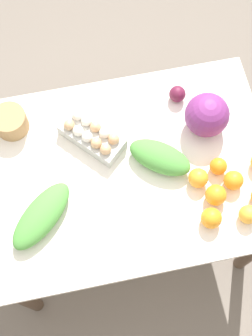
{
  "coord_description": "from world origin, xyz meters",
  "views": [
    {
      "loc": [
        -0.13,
        -0.64,
        2.42
      ],
      "look_at": [
        0.0,
        0.0,
        0.73
      ],
      "focal_mm": 50.0,
      "sensor_mm": 36.0,
      "label": 1
    }
  ],
  "objects_px": {
    "greens_bunch_dandelion": "(160,157)",
    "orange_0": "(218,166)",
    "beet_root": "(177,94)",
    "paper_bag": "(11,122)",
    "orange_2": "(216,195)",
    "cabbage_purple": "(207,115)",
    "orange_7": "(198,178)",
    "orange_4": "(211,218)",
    "orange_6": "(248,215)",
    "orange_1": "(234,180)",
    "egg_carton": "(92,135)",
    "greens_bunch_kale": "(41,216)"
  },
  "relations": [
    {
      "from": "cabbage_purple",
      "to": "orange_6",
      "type": "distance_m",
      "value": 0.41
    },
    {
      "from": "paper_bag",
      "to": "orange_7",
      "type": "height_order",
      "value": "paper_bag"
    },
    {
      "from": "egg_carton",
      "to": "orange_0",
      "type": "height_order",
      "value": "egg_carton"
    },
    {
      "from": "egg_carton",
      "to": "beet_root",
      "type": "relative_size",
      "value": 3.99
    },
    {
      "from": "beet_root",
      "to": "orange_1",
      "type": "relative_size",
      "value": 0.9
    },
    {
      "from": "cabbage_purple",
      "to": "orange_6",
      "type": "relative_size",
      "value": 2.46
    },
    {
      "from": "orange_0",
      "to": "orange_7",
      "type": "relative_size",
      "value": 0.88
    },
    {
      "from": "egg_carton",
      "to": "orange_1",
      "type": "relative_size",
      "value": 3.59
    },
    {
      "from": "beet_root",
      "to": "orange_6",
      "type": "bearing_deg",
      "value": -76.13
    },
    {
      "from": "egg_carton",
      "to": "orange_6",
      "type": "bearing_deg",
      "value": -172.82
    },
    {
      "from": "orange_1",
      "to": "orange_0",
      "type": "bearing_deg",
      "value": 120.27
    },
    {
      "from": "orange_7",
      "to": "egg_carton",
      "type": "bearing_deg",
      "value": 145.06
    },
    {
      "from": "egg_carton",
      "to": "beet_root",
      "type": "bearing_deg",
      "value": -115.34
    },
    {
      "from": "paper_bag",
      "to": "orange_0",
      "type": "xyz_separation_m",
      "value": [
        0.76,
        -0.34,
        -0.01
      ]
    },
    {
      "from": "greens_bunch_dandelion",
      "to": "orange_6",
      "type": "relative_size",
      "value": 3.52
    },
    {
      "from": "orange_2",
      "to": "orange_4",
      "type": "xyz_separation_m",
      "value": [
        -0.04,
        -0.08,
        -0.0
      ]
    },
    {
      "from": "orange_2",
      "to": "orange_7",
      "type": "height_order",
      "value": "orange_2"
    },
    {
      "from": "cabbage_purple",
      "to": "paper_bag",
      "type": "height_order",
      "value": "cabbage_purple"
    },
    {
      "from": "beet_root",
      "to": "orange_7",
      "type": "distance_m",
      "value": 0.37
    },
    {
      "from": "beet_root",
      "to": "orange_2",
      "type": "height_order",
      "value": "orange_2"
    },
    {
      "from": "orange_4",
      "to": "orange_6",
      "type": "xyz_separation_m",
      "value": [
        0.14,
        -0.01,
        -0.0
      ]
    },
    {
      "from": "cabbage_purple",
      "to": "orange_7",
      "type": "relative_size",
      "value": 2.28
    },
    {
      "from": "beet_root",
      "to": "orange_0",
      "type": "height_order",
      "value": "same"
    },
    {
      "from": "orange_0",
      "to": "orange_2",
      "type": "relative_size",
      "value": 0.84
    },
    {
      "from": "orange_4",
      "to": "orange_1",
      "type": "bearing_deg",
      "value": 45.98
    },
    {
      "from": "orange_4",
      "to": "orange_7",
      "type": "xyz_separation_m",
      "value": [
        -0.01,
        0.16,
        -0.0
      ]
    },
    {
      "from": "egg_carton",
      "to": "beet_root",
      "type": "height_order",
      "value": "egg_carton"
    },
    {
      "from": "orange_4",
      "to": "orange_6",
      "type": "height_order",
      "value": "orange_4"
    },
    {
      "from": "orange_0",
      "to": "orange_2",
      "type": "height_order",
      "value": "orange_2"
    },
    {
      "from": "cabbage_purple",
      "to": "greens_bunch_dandelion",
      "type": "xyz_separation_m",
      "value": [
        -0.21,
        -0.12,
        -0.04
      ]
    },
    {
      "from": "egg_carton",
      "to": "orange_0",
      "type": "bearing_deg",
      "value": -158.77
    },
    {
      "from": "orange_0",
      "to": "orange_7",
      "type": "distance_m",
      "value": 0.1
    },
    {
      "from": "cabbage_purple",
      "to": "orange_7",
      "type": "xyz_separation_m",
      "value": [
        -0.09,
        -0.23,
        -0.05
      ]
    },
    {
      "from": "greens_bunch_kale",
      "to": "orange_1",
      "type": "distance_m",
      "value": 0.73
    },
    {
      "from": "orange_6",
      "to": "orange_2",
      "type": "bearing_deg",
      "value": 135.81
    },
    {
      "from": "greens_bunch_kale",
      "to": "orange_0",
      "type": "distance_m",
      "value": 0.7
    },
    {
      "from": "greens_bunch_dandelion",
      "to": "orange_1",
      "type": "distance_m",
      "value": 0.29
    },
    {
      "from": "greens_bunch_kale",
      "to": "orange_2",
      "type": "xyz_separation_m",
      "value": [
        0.65,
        -0.05,
        0.0
      ]
    },
    {
      "from": "orange_4",
      "to": "orange_2",
      "type": "bearing_deg",
      "value": 64.26
    },
    {
      "from": "greens_bunch_dandelion",
      "to": "beet_root",
      "type": "height_order",
      "value": "greens_bunch_dandelion"
    },
    {
      "from": "egg_carton",
      "to": "greens_bunch_kale",
      "type": "distance_m",
      "value": 0.37
    },
    {
      "from": "greens_bunch_kale",
      "to": "orange_2",
      "type": "relative_size",
      "value": 3.71
    },
    {
      "from": "orange_2",
      "to": "orange_1",
      "type": "bearing_deg",
      "value": 28.0
    },
    {
      "from": "orange_2",
      "to": "beet_root",
      "type": "bearing_deg",
      "value": 94.66
    },
    {
      "from": "greens_bunch_dandelion",
      "to": "orange_0",
      "type": "relative_size",
      "value": 3.7
    },
    {
      "from": "paper_bag",
      "to": "orange_4",
      "type": "height_order",
      "value": "paper_bag"
    },
    {
      "from": "orange_0",
      "to": "orange_7",
      "type": "height_order",
      "value": "orange_7"
    },
    {
      "from": "paper_bag",
      "to": "orange_0",
      "type": "relative_size",
      "value": 1.98
    },
    {
      "from": "orange_2",
      "to": "orange_7",
      "type": "relative_size",
      "value": 1.05
    },
    {
      "from": "cabbage_purple",
      "to": "orange_7",
      "type": "height_order",
      "value": "cabbage_purple"
    }
  ]
}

